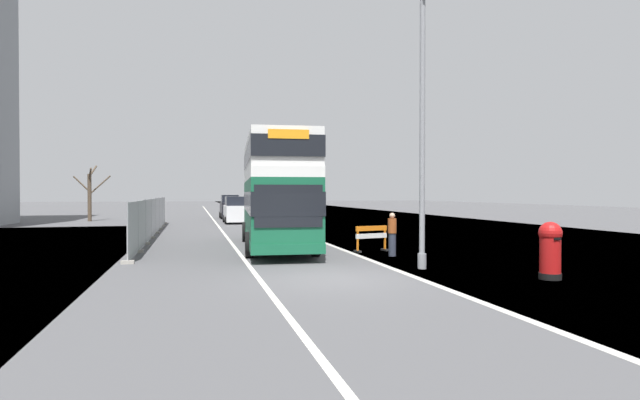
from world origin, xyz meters
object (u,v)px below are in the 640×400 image
at_px(roadworks_barrier, 371,236).
at_px(car_receding_mid, 230,207).
at_px(red_pillar_postbox, 550,248).
at_px(pedestrian_at_kerb, 392,234).
at_px(double_decker_bus, 275,191).
at_px(car_oncoming_near, 235,211).
at_px(lamppost_foreground, 422,135).

bearing_deg(roadworks_barrier, car_receding_mid, 97.35).
bearing_deg(red_pillar_postbox, pedestrian_at_kerb, 111.66).
xyz_separation_m(double_decker_bus, roadworks_barrier, (3.70, -2.55, -1.91)).
bearing_deg(double_decker_bus, red_pillar_postbox, -58.36).
distance_m(double_decker_bus, car_oncoming_near, 19.35).
relative_size(lamppost_foreground, pedestrian_at_kerb, 5.43).
bearing_deg(double_decker_bus, roadworks_barrier, -34.54).
height_order(red_pillar_postbox, roadworks_barrier, red_pillar_postbox).
xyz_separation_m(red_pillar_postbox, pedestrian_at_kerb, (-2.40, 6.04, -0.05)).
bearing_deg(roadworks_barrier, car_oncoming_near, 100.22).
distance_m(lamppost_foreground, car_oncoming_near, 27.32).
bearing_deg(car_oncoming_near, roadworks_barrier, -79.78).
relative_size(red_pillar_postbox, car_oncoming_near, 0.38).
bearing_deg(pedestrian_at_kerb, roadworks_barrier, 98.13).
bearing_deg(double_decker_bus, lamppost_foreground, -64.27).
bearing_deg(car_receding_mid, lamppost_foreground, -83.80).
relative_size(red_pillar_postbox, car_receding_mid, 0.43).
relative_size(car_oncoming_near, pedestrian_at_kerb, 2.53).
relative_size(roadworks_barrier, car_receding_mid, 0.41).
relative_size(double_decker_bus, lamppost_foreground, 1.24).
height_order(double_decker_bus, red_pillar_postbox, double_decker_bus).
distance_m(double_decker_bus, roadworks_barrier, 4.88).
bearing_deg(double_decker_bus, car_oncoming_near, 90.70).
height_order(roadworks_barrier, pedestrian_at_kerb, pedestrian_at_kerb).
distance_m(roadworks_barrier, car_receding_mid, 30.07).
xyz_separation_m(double_decker_bus, lamppost_foreground, (3.64, -7.55, 1.82)).
xyz_separation_m(red_pillar_postbox, car_oncoming_near, (-6.58, 29.58, 0.12)).
height_order(double_decker_bus, car_receding_mid, double_decker_bus).
xyz_separation_m(lamppost_foreground, car_oncoming_near, (-3.87, 26.84, -3.36)).
xyz_separation_m(red_pillar_postbox, roadworks_barrier, (-2.64, 7.74, -0.24)).
bearing_deg(car_oncoming_near, lamppost_foreground, -81.79).
relative_size(double_decker_bus, pedestrian_at_kerb, 6.71).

